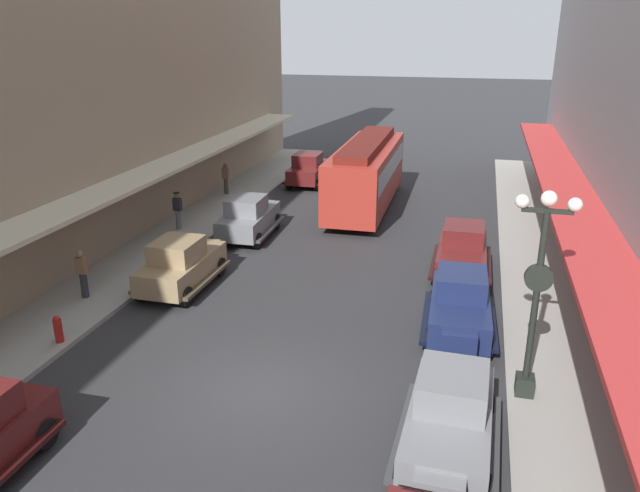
% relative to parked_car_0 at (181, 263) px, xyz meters
% --- Properties ---
extents(ground_plane, '(200.00, 200.00, 0.00)m').
position_rel_parked_car_0_xyz_m(ground_plane, '(4.83, -5.42, -0.94)').
color(ground_plane, '#2D2D30').
extents(sidewalk_left, '(3.00, 60.00, 0.15)m').
position_rel_parked_car_0_xyz_m(sidewalk_left, '(-2.67, -5.42, -0.87)').
color(sidewalk_left, '#99968E').
rests_on(sidewalk_left, ground).
extents(sidewalk_right, '(3.00, 60.00, 0.15)m').
position_rel_parked_car_0_xyz_m(sidewalk_right, '(12.33, -5.42, -0.87)').
color(sidewalk_right, '#99968E').
rests_on(sidewalk_right, ground).
extents(parked_car_0, '(2.16, 4.27, 1.84)m').
position_rel_parked_car_0_xyz_m(parked_car_0, '(0.00, 0.00, 0.00)').
color(parked_car_0, '#997F5B').
rests_on(parked_car_0, ground).
extents(parked_car_1, '(2.24, 4.30, 1.84)m').
position_rel_parked_car_0_xyz_m(parked_car_1, '(9.53, -6.62, 0.00)').
color(parked_car_1, slate).
rests_on(parked_car_1, ground).
extents(parked_car_2, '(2.24, 4.30, 1.84)m').
position_rel_parked_car_0_xyz_m(parked_car_2, '(0.30, 15.41, 0.00)').
color(parked_car_2, '#591919').
rests_on(parked_car_2, ground).
extents(parked_car_3, '(2.16, 4.27, 1.84)m').
position_rel_parked_car_0_xyz_m(parked_car_3, '(9.40, 3.77, 0.00)').
color(parked_car_3, '#591919').
rests_on(parked_car_3, ground).
extents(parked_car_4, '(2.25, 4.30, 1.84)m').
position_rel_parked_car_0_xyz_m(parked_car_4, '(0.30, 5.75, 0.00)').
color(parked_car_4, slate).
rests_on(parked_car_4, ground).
extents(parked_car_5, '(2.27, 4.31, 1.84)m').
position_rel_parked_car_0_xyz_m(parked_car_5, '(9.51, -0.90, 0.00)').
color(parked_car_5, '#19234C').
rests_on(parked_car_5, ground).
extents(streetcar, '(2.63, 9.63, 3.46)m').
position_rel_parked_car_0_xyz_m(streetcar, '(4.40, 11.38, 0.96)').
color(streetcar, '#A52D23').
rests_on(streetcar, ground).
extents(lamp_post_with_clock, '(1.42, 0.44, 5.16)m').
position_rel_parked_car_0_xyz_m(lamp_post_with_clock, '(11.23, -4.10, 2.04)').
color(lamp_post_with_clock, black).
rests_on(lamp_post_with_clock, sidewalk_right).
extents(fire_hydrant, '(0.24, 0.24, 0.82)m').
position_rel_parked_car_0_xyz_m(fire_hydrant, '(-1.52, -4.69, -0.38)').
color(fire_hydrant, '#B21E19').
rests_on(fire_hydrant, sidewalk_left).
extents(pedestrian_1, '(0.36, 0.24, 1.64)m').
position_rel_parked_car_0_xyz_m(pedestrian_1, '(-3.27, 11.76, 0.05)').
color(pedestrian_1, '#4C4238').
rests_on(pedestrian_1, sidewalk_left).
extents(pedestrian_2, '(0.36, 0.24, 1.64)m').
position_rel_parked_car_0_xyz_m(pedestrian_2, '(-2.65, -1.80, 0.05)').
color(pedestrian_2, '#2D2D33').
rests_on(pedestrian_2, sidewalk_left).
extents(pedestrian_3, '(0.36, 0.28, 1.67)m').
position_rel_parked_car_0_xyz_m(pedestrian_3, '(-2.96, 5.61, 0.07)').
color(pedestrian_3, slate).
rests_on(pedestrian_3, sidewalk_left).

